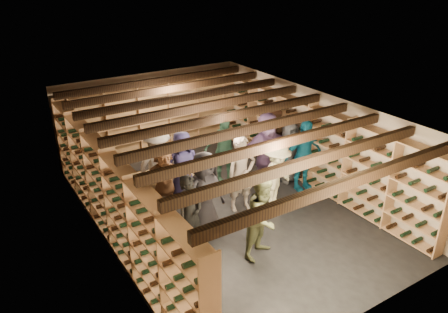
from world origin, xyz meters
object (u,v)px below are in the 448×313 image
at_px(crate_stack_left, 148,188).
at_px(person_10, 224,150).
at_px(person_0, 205,194).
at_px(crate_stack_right, 196,178).
at_px(person_9, 158,164).
at_px(person_5, 164,178).
at_px(crate_loose, 197,183).
at_px(person_2, 263,217).
at_px(person_3, 277,177).
at_px(person_8, 275,141).
at_px(person_11, 267,149).
at_px(person_1, 190,214).
at_px(person_6, 183,166).
at_px(person_12, 288,152).
at_px(person_4, 303,156).
at_px(person_7, 241,173).

relative_size(crate_stack_left, person_10, 0.38).
height_order(person_0, person_10, person_0).
height_order(crate_stack_right, person_9, person_9).
bearing_deg(person_5, crate_stack_left, 116.05).
bearing_deg(person_5, crate_loose, 30.77).
bearing_deg(crate_stack_left, person_2, -71.17).
distance_m(person_0, person_3, 1.83).
relative_size(person_8, person_11, 0.96).
bearing_deg(person_1, person_3, -9.84).
bearing_deg(person_6, person_3, -37.98).
relative_size(person_2, person_12, 1.05).
distance_m(person_0, person_11, 2.69).
bearing_deg(crate_stack_right, person_4, -34.33).
bearing_deg(person_9, person_8, -22.32).
bearing_deg(person_5, person_4, -10.93).
distance_m(person_0, person_10, 2.34).
bearing_deg(person_9, person_4, -40.28).
bearing_deg(person_4, crate_loose, 150.36).
relative_size(person_3, person_9, 0.92).
xyz_separation_m(crate_stack_left, person_10, (2.07, -0.12, 0.55)).
height_order(person_5, person_11, person_11).
xyz_separation_m(crate_loose, person_11, (1.61, -0.75, 0.87)).
bearing_deg(person_7, person_5, 158.12).
height_order(crate_stack_right, crate_loose, crate_stack_right).
height_order(person_8, person_12, person_8).
relative_size(person_7, person_8, 0.99).
relative_size(crate_stack_right, person_10, 0.32).
bearing_deg(person_7, person_0, -151.59).
xyz_separation_m(person_2, person_7, (0.61, 1.64, 0.06)).
height_order(crate_stack_left, person_6, person_6).
relative_size(crate_stack_right, person_2, 0.34).
xyz_separation_m(crate_stack_left, person_2, (1.06, -3.12, 0.51)).
bearing_deg(person_12, person_6, 161.90).
xyz_separation_m(crate_loose, person_9, (-1.05, 0.00, 0.81)).
height_order(person_10, person_11, person_11).
bearing_deg(person_7, person_3, -24.21).
bearing_deg(person_0, person_10, 36.92).
height_order(crate_loose, person_9, person_9).
bearing_deg(person_10, person_6, -155.32).
bearing_deg(person_2, person_8, 27.94).
relative_size(crate_loose, person_2, 0.30).
bearing_deg(person_10, person_4, -29.44).
bearing_deg(person_6, person_10, 17.79).
xyz_separation_m(crate_loose, person_12, (2.16, -0.95, 0.72)).
distance_m(crate_stack_left, person_10, 2.15).
relative_size(crate_stack_right, person_12, 0.35).
bearing_deg(person_7, person_6, 138.93).
xyz_separation_m(crate_stack_right, person_4, (2.20, -1.50, 0.66)).
bearing_deg(person_0, person_5, 91.81).
xyz_separation_m(crate_stack_left, crate_stack_right, (1.30, 0.00, -0.08)).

